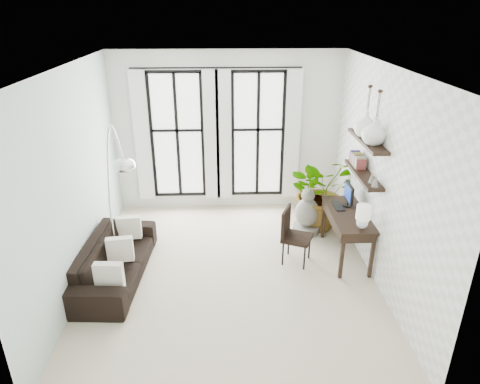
{
  "coord_description": "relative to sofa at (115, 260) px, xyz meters",
  "views": [
    {
      "loc": [
        -0.07,
        -5.77,
        3.97
      ],
      "look_at": [
        0.16,
        0.3,
        1.28
      ],
      "focal_mm": 32.0,
      "sensor_mm": 36.0,
      "label": 1
    }
  ],
  "objects": [
    {
      "name": "desk",
      "position": [
        3.74,
        0.42,
        0.44
      ],
      "size": [
        0.59,
        1.38,
        1.21
      ],
      "color": "black",
      "rests_on": "floor"
    },
    {
      "name": "vase_a",
      "position": [
        3.91,
        0.22,
        1.95
      ],
      "size": [
        0.37,
        0.37,
        0.38
      ],
      "primitive_type": "imported",
      "color": "white",
      "rests_on": "shelf_upper"
    },
    {
      "name": "sofa",
      "position": [
        0.0,
        0.0,
        0.0
      ],
      "size": [
        0.98,
        2.22,
        0.63
      ],
      "primitive_type": "imported",
      "rotation": [
        0.0,
        0.0,
        1.51
      ],
      "color": "black",
      "rests_on": "floor"
    },
    {
      "name": "buddha",
      "position": [
        3.24,
        1.32,
        0.06
      ],
      "size": [
        0.49,
        0.49,
        0.89
      ],
      "color": "gray",
      "rests_on": "floor"
    },
    {
      "name": "wall_shelves",
      "position": [
        3.91,
        0.51,
        1.41
      ],
      "size": [
        0.25,
        1.3,
        0.6
      ],
      "color": "black",
      "rests_on": "wall_right"
    },
    {
      "name": "desk_chair",
      "position": [
        2.82,
        0.36,
        0.22
      ],
      "size": [
        0.59,
        0.59,
        0.95
      ],
      "rotation": [
        0.0,
        0.0,
        -0.41
      ],
      "color": "black",
      "rests_on": "floor"
    },
    {
      "name": "throw_pillows",
      "position": [
        0.1,
        0.0,
        0.18
      ],
      "size": [
        0.4,
        1.52,
        0.4
      ],
      "color": "silver",
      "rests_on": "sofa"
    },
    {
      "name": "arc_lamp",
      "position": [
        0.11,
        0.24,
        1.47
      ],
      "size": [
        0.74,
        0.73,
        2.41
      ],
      "color": "silver",
      "rests_on": "floor"
    },
    {
      "name": "vase_b",
      "position": [
        3.91,
        0.62,
        1.95
      ],
      "size": [
        0.37,
        0.37,
        0.38
      ],
      "primitive_type": "imported",
      "color": "white",
      "rests_on": "shelf_upper"
    },
    {
      "name": "ceiling",
      "position": [
        1.8,
        0.05,
        2.88
      ],
      "size": [
        5.0,
        5.0,
        0.0
      ],
      "primitive_type": "plane",
      "color": "white",
      "rests_on": "wall_back"
    },
    {
      "name": "wall_left",
      "position": [
        -0.45,
        0.05,
        1.28
      ],
      "size": [
        0.0,
        5.0,
        5.0
      ],
      "primitive_type": "plane",
      "rotation": [
        1.57,
        0.0,
        1.57
      ],
      "color": "silver",
      "rests_on": "floor"
    },
    {
      "name": "wall_right",
      "position": [
        4.05,
        0.05,
        1.28
      ],
      "size": [
        0.0,
        5.0,
        5.0
      ],
      "primitive_type": "plane",
      "rotation": [
        1.57,
        0.0,
        -1.57
      ],
      "color": "white",
      "rests_on": "floor"
    },
    {
      "name": "plant",
      "position": [
        3.54,
        1.59,
        0.41
      ],
      "size": [
        1.63,
        1.53,
        1.45
      ],
      "primitive_type": "imported",
      "rotation": [
        0.0,
        0.0,
        0.37
      ],
      "color": "#2D7228",
      "rests_on": "floor"
    },
    {
      "name": "wall_back",
      "position": [
        1.8,
        2.55,
        1.28
      ],
      "size": [
        4.5,
        0.0,
        4.5
      ],
      "primitive_type": "plane",
      "rotation": [
        1.57,
        0.0,
        0.0
      ],
      "color": "white",
      "rests_on": "floor"
    },
    {
      "name": "floor",
      "position": [
        1.8,
        0.05,
        -0.32
      ],
      "size": [
        5.0,
        5.0,
        0.0
      ],
      "primitive_type": "plane",
      "color": "beige",
      "rests_on": "ground"
    },
    {
      "name": "windows",
      "position": [
        1.6,
        2.48,
        1.24
      ],
      "size": [
        3.26,
        0.13,
        2.65
      ],
      "color": "white",
      "rests_on": "wall_back"
    }
  ]
}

